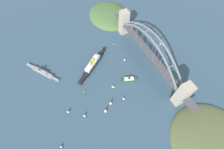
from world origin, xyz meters
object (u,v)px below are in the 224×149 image
(small_boat_5, at_px, (84,92))
(small_boat_7, at_px, (125,59))
(ocean_liner, at_px, (93,64))
(naval_cruiser, at_px, (42,72))
(small_boat_4, at_px, (68,111))
(small_boat_1, at_px, (114,45))
(small_boat_6, at_px, (113,86))
(small_boat_2, at_px, (124,98))
(harbor_arch_bridge, at_px, (149,52))
(seaplane_taxiing_near_bridge, at_px, (162,44))
(small_boat_3, at_px, (84,115))
(harbor_ferry_steamer, at_px, (129,79))
(small_boat_9, at_px, (61,147))
(small_boat_0, at_px, (106,110))
(small_boat_8, at_px, (111,103))

(small_boat_5, distance_m, small_boat_7, 106.79)
(ocean_liner, bearing_deg, small_boat_7, -105.36)
(naval_cruiser, bearing_deg, small_boat_4, -169.25)
(small_boat_1, xyz_separation_m, small_boat_6, (-93.53, 51.24, 2.43))
(small_boat_7, bearing_deg, small_boat_2, 149.47)
(harbor_arch_bridge, height_order, seaplane_taxiing_near_bridge, harbor_arch_bridge)
(ocean_liner, bearing_deg, seaplane_taxiing_near_bridge, -95.84)
(harbor_arch_bridge, bearing_deg, small_boat_4, 99.37)
(naval_cruiser, bearing_deg, small_boat_3, -160.80)
(harbor_ferry_steamer, relative_size, small_boat_9, 4.83)
(naval_cruiser, height_order, small_boat_3, naval_cruiser)
(small_boat_4, relative_size, small_boat_7, 1.35)
(naval_cruiser, distance_m, small_boat_3, 127.24)
(small_boat_2, relative_size, small_boat_9, 1.09)
(ocean_liner, bearing_deg, harbor_ferry_steamer, -142.22)
(harbor_arch_bridge, height_order, small_boat_2, harbor_arch_bridge)
(harbor_arch_bridge, xyz_separation_m, small_boat_6, (-21.03, 89.16, -26.78))
(small_boat_4, distance_m, small_boat_5, 45.93)
(harbor_ferry_steamer, xyz_separation_m, small_boat_2, (-30.51, 28.86, 0.91))
(small_boat_1, bearing_deg, small_boat_2, 160.09)
(small_boat_2, height_order, small_boat_5, small_boat_2)
(small_boat_4, xyz_separation_m, small_boat_9, (-47.78, 27.42, -1.17))
(small_boat_1, bearing_deg, naval_cruiser, 90.38)
(small_boat_2, bearing_deg, naval_cruiser, 43.30)
(small_boat_2, xyz_separation_m, small_boat_6, (30.94, 6.16, -0.39))
(harbor_ferry_steamer, height_order, small_boat_1, harbor_ferry_steamer)
(small_boat_9, bearing_deg, harbor_ferry_steamer, -69.94)
(harbor_ferry_steamer, height_order, small_boat_0, small_boat_0)
(small_boat_4, distance_m, small_boat_6, 91.34)
(small_boat_4, relative_size, small_boat_6, 1.41)
(ocean_liner, height_order, small_boat_8, ocean_liner)
(harbor_arch_bridge, height_order, small_boat_4, harbor_arch_bridge)
(seaplane_taxiing_near_bridge, xyz_separation_m, small_boat_2, (-76.92, 140.31, 1.10))
(small_boat_9, bearing_deg, small_boat_6, -64.50)
(seaplane_taxiing_near_bridge, bearing_deg, small_boat_0, 114.71)
(harbor_arch_bridge, height_order, small_boat_8, harbor_arch_bridge)
(harbor_arch_bridge, height_order, small_boat_1, harbor_arch_bridge)
(harbor_arch_bridge, relative_size, naval_cruiser, 3.72)
(ocean_liner, bearing_deg, small_boat_9, 138.62)
(harbor_arch_bridge, bearing_deg, small_boat_9, 110.48)
(harbor_ferry_steamer, bearing_deg, small_boat_7, -19.23)
(naval_cruiser, bearing_deg, small_boat_0, -149.11)
(small_boat_5, height_order, small_boat_7, small_boat_7)
(small_boat_5, xyz_separation_m, small_boat_7, (29.37, -102.65, 2.33))
(small_boat_0, distance_m, small_boat_7, 116.64)
(harbor_ferry_steamer, relative_size, small_boat_6, 5.03)
(small_boat_0, distance_m, small_boat_1, 155.01)
(harbor_ferry_steamer, bearing_deg, naval_cruiser, 57.38)
(small_boat_0, relative_size, small_boat_4, 1.21)
(naval_cruiser, relative_size, small_boat_5, 8.89)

